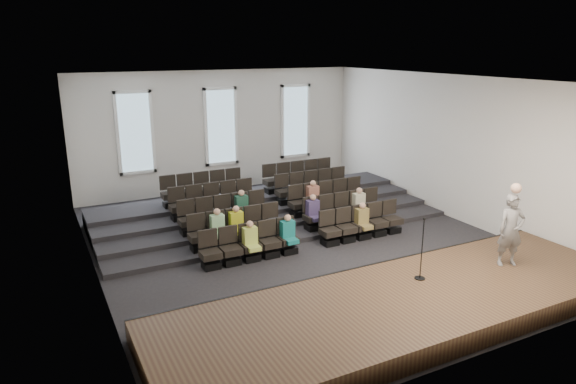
# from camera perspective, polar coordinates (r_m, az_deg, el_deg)

# --- Properties ---
(ground) EXTENTS (14.00, 14.00, 0.00)m
(ground) POSITION_cam_1_polar(r_m,az_deg,el_deg) (16.18, 1.34, -5.59)
(ground) COLOR black
(ground) RESTS_ON ground
(ceiling) EXTENTS (12.00, 14.00, 0.02)m
(ceiling) POSITION_cam_1_polar(r_m,az_deg,el_deg) (15.08, 1.47, 12.42)
(ceiling) COLOR white
(ceiling) RESTS_ON ground
(wall_back) EXTENTS (12.00, 0.04, 5.00)m
(wall_back) POSITION_cam_1_polar(r_m,az_deg,el_deg) (21.75, -7.50, 6.73)
(wall_back) COLOR silver
(wall_back) RESTS_ON ground
(wall_front) EXTENTS (12.00, 0.04, 5.00)m
(wall_front) POSITION_cam_1_polar(r_m,az_deg,el_deg) (10.10, 20.81, -5.06)
(wall_front) COLOR silver
(wall_front) RESTS_ON ground
(wall_left) EXTENTS (0.04, 14.00, 5.00)m
(wall_left) POSITION_cam_1_polar(r_m,az_deg,el_deg) (13.71, -21.31, 0.31)
(wall_left) COLOR silver
(wall_left) RESTS_ON ground
(wall_right) EXTENTS (0.04, 14.00, 5.00)m
(wall_right) POSITION_cam_1_polar(r_m,az_deg,el_deg) (19.00, 17.64, 4.78)
(wall_right) COLOR silver
(wall_right) RESTS_ON ground
(stage) EXTENTS (11.80, 3.60, 0.50)m
(stage) POSITION_cam_1_polar(r_m,az_deg,el_deg) (12.25, 13.03, -12.18)
(stage) COLOR #47331E
(stage) RESTS_ON ground
(stage_lip) EXTENTS (11.80, 0.06, 0.52)m
(stage_lip) POSITION_cam_1_polar(r_m,az_deg,el_deg) (13.49, 8.17, -9.18)
(stage_lip) COLOR black
(stage_lip) RESTS_ON ground
(risers) EXTENTS (11.80, 4.80, 0.60)m
(risers) POSITION_cam_1_polar(r_m,az_deg,el_deg) (18.80, -3.25, -1.86)
(risers) COLOR black
(risers) RESTS_ON ground
(seating_rows) EXTENTS (6.80, 4.70, 1.67)m
(seating_rows) POSITION_cam_1_polar(r_m,az_deg,el_deg) (17.24, -1.08, -1.81)
(seating_rows) COLOR black
(seating_rows) RESTS_ON ground
(windows) EXTENTS (8.44, 0.10, 3.24)m
(windows) POSITION_cam_1_polar(r_m,az_deg,el_deg) (21.66, -7.46, 7.22)
(windows) COLOR white
(windows) RESTS_ON wall_back
(audience) EXTENTS (5.45, 2.64, 1.10)m
(audience) POSITION_cam_1_polar(r_m,az_deg,el_deg) (16.08, 0.12, -2.63)
(audience) COLOR #B7C950
(audience) RESTS_ON seating_rows
(speaker) EXTENTS (0.80, 0.66, 1.88)m
(speaker) POSITION_cam_1_polar(r_m,az_deg,el_deg) (14.20, 23.52, -3.91)
(speaker) COLOR slate
(speaker) RESTS_ON stage
(mic_stand) EXTENTS (0.26, 0.26, 1.57)m
(mic_stand) POSITION_cam_1_polar(r_m,az_deg,el_deg) (12.83, 14.57, -7.41)
(mic_stand) COLOR black
(mic_stand) RESTS_ON stage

